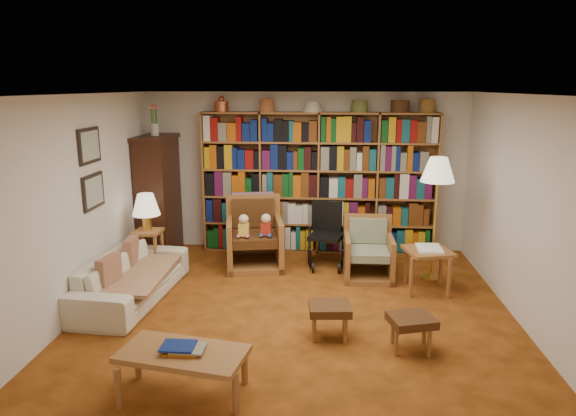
# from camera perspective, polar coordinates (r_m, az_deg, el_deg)

# --- Properties ---
(floor) EXTENTS (5.00, 5.00, 0.00)m
(floor) POSITION_cam_1_polar(r_m,az_deg,el_deg) (6.14, 0.97, -11.49)
(floor) COLOR #A14D18
(floor) RESTS_ON ground
(ceiling) EXTENTS (5.00, 5.00, 0.00)m
(ceiling) POSITION_cam_1_polar(r_m,az_deg,el_deg) (5.57, 1.07, 12.52)
(ceiling) COLOR white
(ceiling) RESTS_ON wall_back
(wall_back) EXTENTS (5.00, 0.00, 5.00)m
(wall_back) POSITION_cam_1_polar(r_m,az_deg,el_deg) (8.18, 2.03, 4.01)
(wall_back) COLOR silver
(wall_back) RESTS_ON floor
(wall_front) EXTENTS (5.00, 0.00, 5.00)m
(wall_front) POSITION_cam_1_polar(r_m,az_deg,el_deg) (3.36, -1.47, -10.08)
(wall_front) COLOR silver
(wall_front) RESTS_ON floor
(wall_left) EXTENTS (0.00, 5.00, 5.00)m
(wall_left) POSITION_cam_1_polar(r_m,az_deg,el_deg) (6.37, -22.03, 0.32)
(wall_left) COLOR silver
(wall_left) RESTS_ON floor
(wall_right) EXTENTS (0.00, 5.00, 5.00)m
(wall_right) POSITION_cam_1_polar(r_m,az_deg,el_deg) (6.12, 25.07, -0.48)
(wall_right) COLOR silver
(wall_right) RESTS_ON floor
(bookshelf) EXTENTS (3.60, 0.30, 2.42)m
(bookshelf) POSITION_cam_1_polar(r_m,az_deg,el_deg) (8.02, 3.40, 3.22)
(bookshelf) COLOR #9D6830
(bookshelf) RESTS_ON floor
(curio_cabinet) EXTENTS (0.50, 0.95, 2.40)m
(curio_cabinet) POSITION_cam_1_polar(r_m,az_deg,el_deg) (8.15, -14.19, 1.45)
(curio_cabinet) COLOR #37180F
(curio_cabinet) RESTS_ON floor
(framed_pictures) EXTENTS (0.03, 0.52, 0.97)m
(framed_pictures) POSITION_cam_1_polar(r_m,az_deg,el_deg) (6.56, -21.01, 4.10)
(framed_pictures) COLOR black
(framed_pictures) RESTS_ON wall_left
(sofa) EXTENTS (1.99, 0.91, 0.57)m
(sofa) POSITION_cam_1_polar(r_m,az_deg,el_deg) (6.67, -16.91, -7.39)
(sofa) COLOR beige
(sofa) RESTS_ON floor
(sofa_throw) EXTENTS (0.77, 1.41, 0.04)m
(sofa_throw) POSITION_cam_1_polar(r_m,az_deg,el_deg) (6.65, -16.52, -7.28)
(sofa_throw) COLOR #C6BE90
(sofa_throw) RESTS_ON sofa
(cushion_left) EXTENTS (0.15, 0.38, 0.37)m
(cushion_left) POSITION_cam_1_polar(r_m,az_deg,el_deg) (6.97, -16.99, -5.04)
(cushion_left) COLOR maroon
(cushion_left) RESTS_ON sofa
(cushion_right) EXTENTS (0.18, 0.37, 0.36)m
(cushion_right) POSITION_cam_1_polar(r_m,az_deg,el_deg) (6.36, -19.24, -7.00)
(cushion_right) COLOR maroon
(cushion_right) RESTS_ON sofa
(side_table_lamp) EXTENTS (0.38, 0.38, 0.63)m
(side_table_lamp) POSITION_cam_1_polar(r_m,az_deg,el_deg) (7.46, -15.24, -3.78)
(side_table_lamp) COLOR #9D6830
(side_table_lamp) RESTS_ON floor
(table_lamp) EXTENTS (0.38, 0.38, 0.52)m
(table_lamp) POSITION_cam_1_polar(r_m,az_deg,el_deg) (7.32, -15.50, 0.24)
(table_lamp) COLOR gold
(table_lamp) RESTS_ON side_table_lamp
(armchair_leather) EXTENTS (0.96, 0.99, 1.03)m
(armchair_leather) POSITION_cam_1_polar(r_m,az_deg,el_deg) (7.58, -3.62, -3.25)
(armchair_leather) COLOR #9D6830
(armchair_leather) RESTS_ON floor
(armchair_sage) EXTENTS (0.66, 0.69, 0.83)m
(armchair_sage) POSITION_cam_1_polar(r_m,az_deg,el_deg) (7.23, 8.88, -5.06)
(armchair_sage) COLOR #9D6830
(armchair_sage) RESTS_ON floor
(wheelchair) EXTENTS (0.56, 0.75, 0.93)m
(wheelchair) POSITION_cam_1_polar(r_m,az_deg,el_deg) (7.58, 4.30, -3.18)
(wheelchair) COLOR black
(wheelchair) RESTS_ON floor
(floor_lamp) EXTENTS (0.45, 0.45, 1.68)m
(floor_lamp) POSITION_cam_1_polar(r_m,az_deg,el_deg) (7.02, 16.30, 3.57)
(floor_lamp) COLOR gold
(floor_lamp) RESTS_ON floor
(side_table_papers) EXTENTS (0.66, 0.66, 0.59)m
(side_table_papers) POSITION_cam_1_polar(r_m,az_deg,el_deg) (6.81, 15.25, -5.16)
(side_table_papers) COLOR #9D6830
(side_table_papers) RESTS_ON floor
(footstool_a) EXTENTS (0.46, 0.40, 0.37)m
(footstool_a) POSITION_cam_1_polar(r_m,az_deg,el_deg) (5.48, 4.66, -11.28)
(footstool_a) COLOR #522C16
(footstool_a) RESTS_ON floor
(footstool_b) EXTENTS (0.51, 0.47, 0.36)m
(footstool_b) POSITION_cam_1_polar(r_m,az_deg,el_deg) (5.37, 13.56, -12.26)
(footstool_b) COLOR #522C16
(footstool_b) RESTS_ON floor
(coffee_table) EXTENTS (1.14, 0.72, 0.47)m
(coffee_table) POSITION_cam_1_polar(r_m,az_deg,el_deg) (4.59, -11.59, -15.85)
(coffee_table) COLOR #9D6830
(coffee_table) RESTS_ON floor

